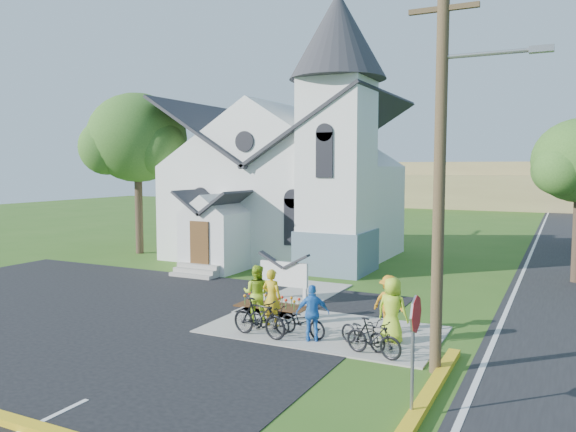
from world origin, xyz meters
The scene contains 20 objects.
ground centered at (0.00, 0.00, 0.00)m, with size 120.00×120.00×0.00m, color #315B1A.
parking_lot centered at (-7.00, -2.00, 0.01)m, with size 20.00×16.00×0.02m, color black.
sidewalk centered at (1.50, 0.50, 0.03)m, with size 7.00×4.00×0.05m, color #9D998E.
church centered at (-5.48, 12.48, 5.25)m, with size 12.35×12.00×13.00m.
church_sign centered at (-1.20, 3.20, 1.03)m, with size 2.20×0.40×1.70m.
flower_bed centered at (-1.20, 2.30, 0.04)m, with size 2.60×1.10×0.07m, color #36210E.
utility_pole centered at (5.36, -1.50, 5.40)m, with size 3.45×0.28×10.00m.
stop_sign centered at (5.43, -4.20, 1.78)m, with size 0.11×0.76×2.48m.
tree_lot_corner centered at (-14.00, 10.00, 6.60)m, with size 5.60×5.60×9.15m.
distant_hills centered at (3.36, 56.33, 2.17)m, with size 61.00×10.00×5.60m.
cyclist_0 centered at (-0.05, 0.10, 0.94)m, with size 0.65×0.43×1.79m, color gold.
bike_0 centered at (1.25, -0.42, 0.49)m, with size 0.58×1.67×0.88m, color black.
cyclist_1 centered at (-0.75, 0.37, 0.96)m, with size 0.88×0.69×1.82m, color #9AC324.
bike_1 centered at (0.15, -1.06, 0.61)m, with size 0.53×1.87×1.13m, color black.
cyclist_2 centered at (1.70, -0.72, 0.86)m, with size 0.94×0.39×1.61m, color blue.
bike_2 centered at (0.17, -0.48, 0.46)m, with size 0.54×1.55×0.81m, color black.
cyclist_3 centered at (3.32, 1.31, 0.88)m, with size 1.08×0.62×1.67m, color #C37B15.
bike_3 centered at (3.64, -1.20, 0.54)m, with size 0.47×1.65×0.99m, color black.
cyclist_4 centered at (3.74, 0.18, 0.97)m, with size 0.90×0.59×1.85m, color #A9D127.
bike_4 centered at (3.18, -0.66, 0.48)m, with size 0.57×1.62×0.85m, color black.
Camera 1 is at (8.00, -14.95, 4.97)m, focal length 35.00 mm.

